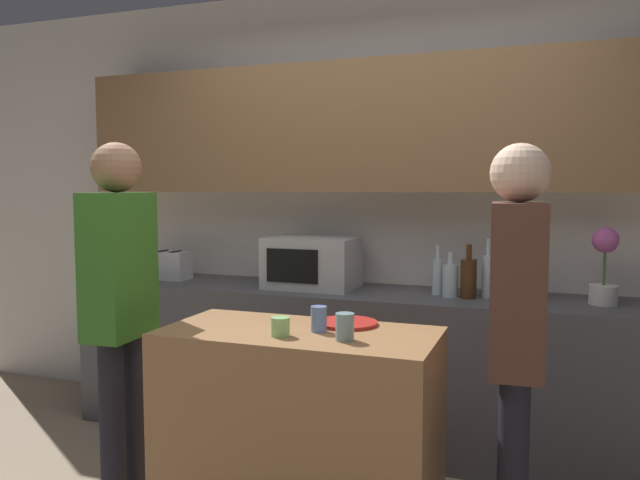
{
  "coord_description": "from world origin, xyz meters",
  "views": [
    {
      "loc": [
        0.94,
        -2.03,
        1.48
      ],
      "look_at": [
        0.01,
        0.54,
        1.25
      ],
      "focal_mm": 35.0,
      "sensor_mm": 36.0,
      "label": 1
    }
  ],
  "objects_px": {
    "microwave": "(312,262)",
    "toaster": "(169,265)",
    "cup_0": "(345,327)",
    "bottle_1": "(450,280)",
    "person_center": "(516,325)",
    "bottle_0": "(437,276)",
    "bottle_6": "(535,280)",
    "cup_2": "(319,319)",
    "cup_1": "(280,327)",
    "bottle_2": "(468,278)",
    "bottle_3": "(488,275)",
    "potted_plant": "(604,266)",
    "person_left": "(120,295)",
    "plate_on_island": "(347,323)",
    "bottle_4": "(501,279)",
    "bottle_5": "(516,282)"
  },
  "relations": [
    {
      "from": "toaster",
      "to": "cup_0",
      "type": "bearing_deg",
      "value": -37.43
    },
    {
      "from": "bottle_2",
      "to": "plate_on_island",
      "type": "distance_m",
      "value": 0.99
    },
    {
      "from": "toaster",
      "to": "bottle_5",
      "type": "bearing_deg",
      "value": 0.26
    },
    {
      "from": "toaster",
      "to": "plate_on_island",
      "type": "bearing_deg",
      "value": -32.2
    },
    {
      "from": "bottle_1",
      "to": "person_center",
      "type": "relative_size",
      "value": 0.15
    },
    {
      "from": "bottle_0",
      "to": "bottle_1",
      "type": "bearing_deg",
      "value": -31.48
    },
    {
      "from": "toaster",
      "to": "person_left",
      "type": "bearing_deg",
      "value": -66.1
    },
    {
      "from": "bottle_6",
      "to": "bottle_3",
      "type": "bearing_deg",
      "value": -169.13
    },
    {
      "from": "microwave",
      "to": "toaster",
      "type": "bearing_deg",
      "value": 179.91
    },
    {
      "from": "toaster",
      "to": "bottle_5",
      "type": "relative_size",
      "value": 1.09
    },
    {
      "from": "bottle_1",
      "to": "person_left",
      "type": "height_order",
      "value": "person_left"
    },
    {
      "from": "cup_1",
      "to": "bottle_4",
      "type": "bearing_deg",
      "value": 58.75
    },
    {
      "from": "bottle_4",
      "to": "cup_1",
      "type": "bearing_deg",
      "value": -121.25
    },
    {
      "from": "bottle_6",
      "to": "cup_2",
      "type": "distance_m",
      "value": 1.42
    },
    {
      "from": "cup_0",
      "to": "bottle_0",
      "type": "bearing_deg",
      "value": 82.98
    },
    {
      "from": "toaster",
      "to": "potted_plant",
      "type": "xyz_separation_m",
      "value": [
        2.58,
        0.0,
        0.11
      ]
    },
    {
      "from": "cup_1",
      "to": "bottle_3",
      "type": "bearing_deg",
      "value": 61.36
    },
    {
      "from": "microwave",
      "to": "toaster",
      "type": "height_order",
      "value": "microwave"
    },
    {
      "from": "bottle_3",
      "to": "cup_2",
      "type": "distance_m",
      "value": 1.25
    },
    {
      "from": "bottle_0",
      "to": "toaster",
      "type": "bearing_deg",
      "value": -179.75
    },
    {
      "from": "potted_plant",
      "to": "bottle_3",
      "type": "xyz_separation_m",
      "value": [
        -0.57,
        0.01,
        -0.08
      ]
    },
    {
      "from": "microwave",
      "to": "bottle_0",
      "type": "relative_size",
      "value": 1.88
    },
    {
      "from": "potted_plant",
      "to": "person_center",
      "type": "relative_size",
      "value": 0.24
    },
    {
      "from": "bottle_0",
      "to": "cup_1",
      "type": "bearing_deg",
      "value": -108.23
    },
    {
      "from": "toaster",
      "to": "microwave",
      "type": "bearing_deg",
      "value": -0.09
    },
    {
      "from": "potted_plant",
      "to": "bottle_1",
      "type": "distance_m",
      "value": 0.77
    },
    {
      "from": "cup_2",
      "to": "person_left",
      "type": "distance_m",
      "value": 0.93
    },
    {
      "from": "microwave",
      "to": "cup_2",
      "type": "height_order",
      "value": "microwave"
    },
    {
      "from": "bottle_6",
      "to": "cup_1",
      "type": "relative_size",
      "value": 3.47
    },
    {
      "from": "plate_on_island",
      "to": "person_center",
      "type": "xyz_separation_m",
      "value": [
        0.69,
        -0.11,
        0.07
      ]
    },
    {
      "from": "bottle_3",
      "to": "person_left",
      "type": "height_order",
      "value": "person_left"
    },
    {
      "from": "bottle_2",
      "to": "bottle_3",
      "type": "height_order",
      "value": "bottle_3"
    },
    {
      "from": "potted_plant",
      "to": "bottle_2",
      "type": "xyz_separation_m",
      "value": [
        -0.67,
        -0.05,
        -0.09
      ]
    },
    {
      "from": "person_left",
      "to": "person_center",
      "type": "xyz_separation_m",
      "value": [
        1.68,
        0.1,
        -0.03
      ]
    },
    {
      "from": "bottle_3",
      "to": "cup_2",
      "type": "bearing_deg",
      "value": -116.69
    },
    {
      "from": "bottle_4",
      "to": "cup_2",
      "type": "height_order",
      "value": "bottle_4"
    },
    {
      "from": "toaster",
      "to": "bottle_1",
      "type": "relative_size",
      "value": 1.06
    },
    {
      "from": "cup_2",
      "to": "person_center",
      "type": "relative_size",
      "value": 0.06
    },
    {
      "from": "cup_1",
      "to": "plate_on_island",
      "type": "bearing_deg",
      "value": 56.58
    },
    {
      "from": "bottle_1",
      "to": "person_center",
      "type": "distance_m",
      "value": 1.09
    },
    {
      "from": "bottle_4",
      "to": "person_left",
      "type": "distance_m",
      "value": 1.94
    },
    {
      "from": "cup_1",
      "to": "person_left",
      "type": "bearing_deg",
      "value": 175.22
    },
    {
      "from": "microwave",
      "to": "bottle_4",
      "type": "bearing_deg",
      "value": -0.05
    },
    {
      "from": "bottle_2",
      "to": "bottle_3",
      "type": "distance_m",
      "value": 0.11
    },
    {
      "from": "bottle_3",
      "to": "plate_on_island",
      "type": "distance_m",
      "value": 1.08
    },
    {
      "from": "bottle_2",
      "to": "bottle_3",
      "type": "xyz_separation_m",
      "value": [
        0.09,
        0.06,
        0.01
      ]
    },
    {
      "from": "bottle_0",
      "to": "cup_2",
      "type": "height_order",
      "value": "bottle_0"
    },
    {
      "from": "cup_1",
      "to": "cup_2",
      "type": "xyz_separation_m",
      "value": [
        0.12,
        0.12,
        0.01
      ]
    },
    {
      "from": "potted_plant",
      "to": "plate_on_island",
      "type": "height_order",
      "value": "potted_plant"
    },
    {
      "from": "bottle_3",
      "to": "bottle_4",
      "type": "xyz_separation_m",
      "value": [
        0.07,
        -0.01,
        -0.01
      ]
    }
  ]
}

